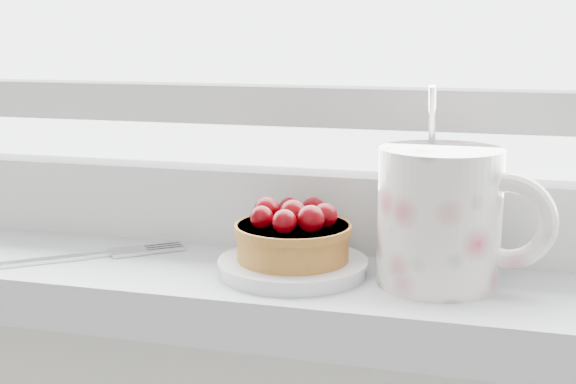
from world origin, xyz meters
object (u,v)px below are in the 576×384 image
(saucer, at_px, (293,266))
(raspberry_tart, at_px, (293,235))
(floral_mug, at_px, (444,214))
(fork, at_px, (65,258))

(saucer, relative_size, raspberry_tart, 1.29)
(floral_mug, xyz_separation_m, fork, (-0.32, -0.02, -0.05))
(saucer, relative_size, floral_mug, 0.80)
(fork, bearing_deg, raspberry_tart, 5.15)
(raspberry_tart, distance_m, fork, 0.20)
(floral_mug, bearing_deg, fork, -175.72)
(saucer, relative_size, fork, 0.71)
(saucer, xyz_separation_m, fork, (-0.20, -0.02, -0.00))
(saucer, height_order, floral_mug, floral_mug)
(raspberry_tart, relative_size, floral_mug, 0.62)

